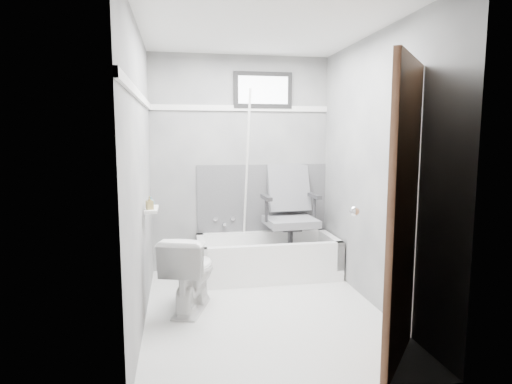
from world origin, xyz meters
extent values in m
plane|color=white|center=(0.00, 0.00, 0.00)|extent=(2.60, 2.60, 0.00)
plane|color=silver|center=(0.00, 0.00, 2.40)|extent=(2.60, 2.60, 0.00)
cube|color=slate|center=(0.00, 1.30, 1.20)|extent=(2.00, 0.02, 2.40)
cube|color=slate|center=(0.00, -1.30, 1.20)|extent=(2.00, 0.02, 2.40)
cube|color=slate|center=(-1.00, 0.00, 1.20)|extent=(0.02, 2.60, 2.40)
cube|color=slate|center=(1.00, 0.00, 1.20)|extent=(0.02, 2.60, 2.40)
imported|color=white|center=(-0.62, 0.15, 0.33)|extent=(0.57, 0.76, 0.67)
cube|color=#4C4C4F|center=(0.25, 1.29, 0.80)|extent=(1.50, 0.02, 0.78)
cube|color=white|center=(0.00, 1.29, 1.82)|extent=(2.00, 0.02, 0.06)
cube|color=white|center=(-0.99, 0.00, 1.82)|extent=(0.02, 2.60, 0.06)
cylinder|color=white|center=(0.02, 1.06, 1.05)|extent=(0.02, 0.56, 1.88)
cube|color=white|center=(-0.93, 0.16, 0.90)|extent=(0.10, 0.32, 0.02)
imported|color=olive|center=(-0.94, 0.08, 0.97)|extent=(0.07, 0.07, 0.12)
imported|color=slate|center=(-0.94, 0.22, 0.96)|extent=(0.08, 0.08, 0.08)
camera|label=1|loc=(-0.70, -3.49, 1.51)|focal=30.00mm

